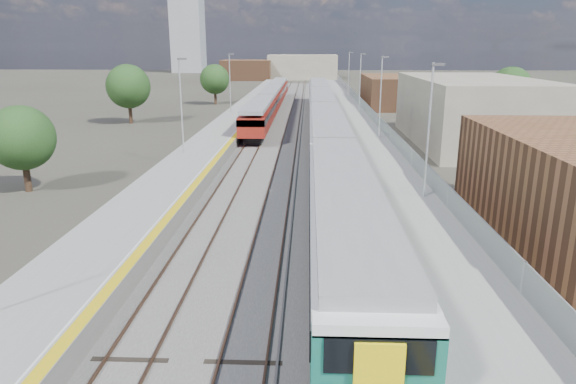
{
  "coord_description": "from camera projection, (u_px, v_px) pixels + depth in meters",
  "views": [
    {
      "loc": [
        -0.08,
        -6.64,
        9.34
      ],
      "look_at": [
        -1.09,
        18.46,
        2.2
      ],
      "focal_mm": 32.0,
      "sensor_mm": 36.0,
      "label": 1
    }
  ],
  "objects": [
    {
      "name": "ground",
      "position": [
        309.0,
        134.0,
        56.99
      ],
      "size": [
        320.0,
        320.0,
        0.0
      ],
      "primitive_type": "plane",
      "color": "#47443A",
      "rests_on": "ground"
    },
    {
      "name": "ballast_bed",
      "position": [
        290.0,
        130.0,
        59.47
      ],
      "size": [
        10.5,
        155.0,
        0.06
      ],
      "primitive_type": "cube",
      "color": "#565451",
      "rests_on": "ground"
    },
    {
      "name": "tracks",
      "position": [
        295.0,
        127.0,
        61.04
      ],
      "size": [
        8.96,
        160.0,
        0.17
      ],
      "color": "#4C3323",
      "rests_on": "ground"
    },
    {
      "name": "platform_right",
      "position": [
        355.0,
        126.0,
        59.03
      ],
      "size": [
        4.7,
        155.0,
        8.52
      ],
      "color": "slate",
      "rests_on": "ground"
    },
    {
      "name": "platform_left",
      "position": [
        231.0,
        125.0,
        59.59
      ],
      "size": [
        4.3,
        155.0,
        8.52
      ],
      "color": "slate",
      "rests_on": "ground"
    },
    {
      "name": "buildings",
      "position": [
        243.0,
        41.0,
        139.91
      ],
      "size": [
        72.0,
        185.5,
        40.0
      ],
      "color": "brown",
      "rests_on": "ground"
    },
    {
      "name": "green_train",
      "position": [
        324.0,
        119.0,
        51.57
      ],
      "size": [
        3.02,
        83.93,
        3.32
      ],
      "color": "black",
      "rests_on": "ground"
    },
    {
      "name": "red_train",
      "position": [
        271.0,
        99.0,
        74.21
      ],
      "size": [
        2.69,
        54.65,
        3.4
      ],
      "color": "black",
      "rests_on": "ground"
    },
    {
      "name": "tree_a",
      "position": [
        22.0,
        138.0,
        33.34
      ],
      "size": [
        4.23,
        4.23,
        5.73
      ],
      "color": "#382619",
      "rests_on": "ground"
    },
    {
      "name": "tree_b",
      "position": [
        128.0,
        86.0,
        63.31
      ],
      "size": [
        5.38,
        5.38,
        7.29
      ],
      "color": "#382619",
      "rests_on": "ground"
    },
    {
      "name": "tree_c",
      "position": [
        215.0,
        79.0,
        84.6
      ],
      "size": [
        4.85,
        4.85,
        6.57
      ],
      "color": "#382619",
      "rests_on": "ground"
    },
    {
      "name": "tree_d",
      "position": [
        510.0,
        88.0,
        63.36
      ],
      "size": [
        5.16,
        5.16,
        6.99
      ],
      "color": "#382619",
      "rests_on": "ground"
    }
  ]
}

